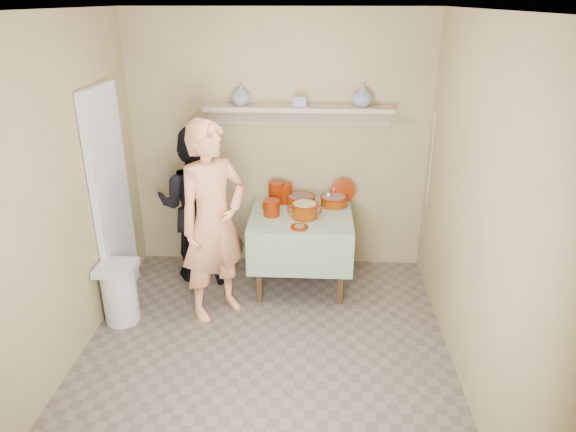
# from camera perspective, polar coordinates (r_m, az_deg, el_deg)

# --- Properties ---
(ground) EXTENTS (3.50, 3.50, 0.00)m
(ground) POSITION_cam_1_polar(r_m,az_deg,el_deg) (4.24, -2.70, -15.93)
(ground) COLOR #695C52
(ground) RESTS_ON ground
(tile_panel) EXTENTS (0.06, 0.70, 2.00)m
(tile_panel) POSITION_cam_1_polar(r_m,az_deg,el_deg) (4.90, -19.02, 1.87)
(tile_panel) COLOR silver
(tile_panel) RESTS_ON ground
(plate_stack_a) EXTENTS (0.16, 0.16, 0.22)m
(plate_stack_a) POSITION_cam_1_polar(r_m,az_deg,el_deg) (5.15, -1.30, 2.61)
(plate_stack_a) COLOR #681602
(plate_stack_a) RESTS_ON serving_table
(plate_stack_b) EXTENTS (0.16, 0.16, 0.20)m
(plate_stack_b) POSITION_cam_1_polar(r_m,az_deg,el_deg) (5.17, -0.43, 2.57)
(plate_stack_b) COLOR #681602
(plate_stack_b) RESTS_ON serving_table
(bowl_stack) EXTENTS (0.16, 0.16, 0.16)m
(bowl_stack) POSITION_cam_1_polar(r_m,az_deg,el_deg) (4.85, -1.83, 0.91)
(bowl_stack) COLOR #681602
(bowl_stack) RESTS_ON serving_table
(empty_bowl) EXTENTS (0.15, 0.15, 0.04)m
(empty_bowl) POSITION_cam_1_polar(r_m,az_deg,el_deg) (5.04, -2.02, 1.10)
(empty_bowl) COLOR #681602
(empty_bowl) RESTS_ON serving_table
(propped_lid) EXTENTS (0.25, 0.06, 0.25)m
(propped_lid) POSITION_cam_1_polar(r_m,az_deg,el_deg) (5.19, 6.06, 2.80)
(propped_lid) COLOR #681602
(propped_lid) RESTS_ON serving_table
(vase_right) EXTENTS (0.24, 0.24, 0.20)m
(vase_right) POSITION_cam_1_polar(r_m,az_deg,el_deg) (5.00, 8.24, 13.09)
(vase_right) COLOR navy
(vase_right) RESTS_ON wall_shelf
(vase_left) EXTENTS (0.26, 0.26, 0.19)m
(vase_left) POSITION_cam_1_polar(r_m,az_deg,el_deg) (5.04, -5.27, 13.26)
(vase_left) COLOR navy
(vase_left) RESTS_ON wall_shelf
(ceramic_box) EXTENTS (0.14, 0.11, 0.09)m
(ceramic_box) POSITION_cam_1_polar(r_m,az_deg,el_deg) (4.97, 1.37, 12.60)
(ceramic_box) COLOR navy
(ceramic_box) RESTS_ON wall_shelf
(person_cook) EXTENTS (0.77, 0.76, 1.79)m
(person_cook) POSITION_cam_1_polar(r_m,az_deg,el_deg) (4.44, -8.29, -0.73)
(person_cook) COLOR tan
(person_cook) RESTS_ON ground
(person_helper) EXTENTS (0.79, 0.64, 1.56)m
(person_helper) POSITION_cam_1_polar(r_m,az_deg,el_deg) (5.15, -10.31, 1.19)
(person_helper) COLOR black
(person_helper) RESTS_ON ground
(room_shell) EXTENTS (3.04, 3.54, 2.62)m
(room_shell) POSITION_cam_1_polar(r_m,az_deg,el_deg) (3.46, -3.19, 5.26)
(room_shell) COLOR tan
(room_shell) RESTS_ON ground
(serving_table) EXTENTS (0.97, 0.97, 0.76)m
(serving_table) POSITION_cam_1_polar(r_m,az_deg,el_deg) (4.99, 1.49, -0.90)
(serving_table) COLOR #4C2D16
(serving_table) RESTS_ON ground
(cazuela_meat_a) EXTENTS (0.30, 0.30, 0.10)m
(cazuela_meat_a) POSITION_cam_1_polar(r_m,az_deg,el_deg) (5.11, 1.42, 1.86)
(cazuela_meat_a) COLOR #612201
(cazuela_meat_a) RESTS_ON serving_table
(cazuela_meat_b) EXTENTS (0.28, 0.28, 0.10)m
(cazuela_meat_b) POSITION_cam_1_polar(r_m,az_deg,el_deg) (5.11, 5.13, 1.78)
(cazuela_meat_b) COLOR #612201
(cazuela_meat_b) RESTS_ON serving_table
(ladle) EXTENTS (0.08, 0.26, 0.19)m
(ladle) POSITION_cam_1_polar(r_m,az_deg,el_deg) (5.09, 4.55, 2.34)
(ladle) COLOR silver
(ladle) RESTS_ON cazuela_meat_b
(cazuela_rice) EXTENTS (0.33, 0.25, 0.14)m
(cazuela_rice) POSITION_cam_1_polar(r_m,az_deg,el_deg) (4.80, 1.86, 0.75)
(cazuela_rice) COLOR #612201
(cazuela_rice) RESTS_ON serving_table
(front_plate) EXTENTS (0.16, 0.16, 0.03)m
(front_plate) POSITION_cam_1_polar(r_m,az_deg,el_deg) (4.61, 1.27, -1.24)
(front_plate) COLOR #681602
(front_plate) RESTS_ON serving_table
(wall_shelf) EXTENTS (1.80, 0.25, 0.21)m
(wall_shelf) POSITION_cam_1_polar(r_m,az_deg,el_deg) (5.03, 1.17, 11.67)
(wall_shelf) COLOR tan
(wall_shelf) RESTS_ON room_shell
(trash_bin) EXTENTS (0.32, 0.32, 0.56)m
(trash_bin) POSITION_cam_1_polar(r_m,az_deg,el_deg) (4.79, -18.20, -8.08)
(trash_bin) COLOR silver
(trash_bin) RESTS_ON ground
(electrical_cord) EXTENTS (0.01, 0.05, 0.90)m
(electrical_cord) POSITION_cam_1_polar(r_m,az_deg,el_deg) (5.08, 15.60, 6.01)
(electrical_cord) COLOR silver
(electrical_cord) RESTS_ON wall_shelf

